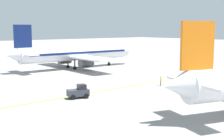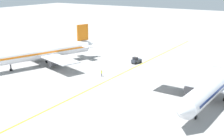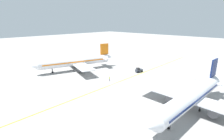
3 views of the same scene
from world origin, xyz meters
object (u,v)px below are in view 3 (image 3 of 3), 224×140
object	(u,v)px
ground_crew_worker	(109,79)
traffic_cone_mid_apron	(195,101)
airplane_adjacent_stand	(76,62)
traffic_cone_near_nose	(174,97)
airplane_at_gate	(192,97)
baggage_tug_dark	(139,70)

from	to	relation	value
ground_crew_worker	traffic_cone_mid_apron	distance (m)	28.17
airplane_adjacent_stand	traffic_cone_near_nose	world-z (taller)	airplane_adjacent_stand
ground_crew_worker	traffic_cone_mid_apron	world-z (taller)	ground_crew_worker
airplane_at_gate	airplane_adjacent_stand	world-z (taller)	same
baggage_tug_dark	airplane_at_gate	bearing A→B (deg)	146.80
airplane_adjacent_stand	ground_crew_worker	xyz separation A→B (m)	(-20.30, 0.23, -2.80)
airplane_at_gate	ground_crew_worker	xyz separation A→B (m)	(28.87, -1.93, -2.80)
airplane_at_gate	traffic_cone_mid_apron	bearing A→B (deg)	-80.46
baggage_tug_dark	airplane_adjacent_stand	bearing A→B (deg)	36.60
airplane_at_gate	traffic_cone_near_nose	xyz separation A→B (m)	(6.15, -4.51, -3.43)
airplane_at_gate	airplane_adjacent_stand	xyz separation A→B (m)	(49.18, -2.17, 0.00)
ground_crew_worker	traffic_cone_near_nose	bearing A→B (deg)	-173.55
airplane_adjacent_stand	baggage_tug_dark	size ratio (longest dim) A/B	10.52
baggage_tug_dark	traffic_cone_mid_apron	size ratio (longest dim) A/B	6.00
airplane_at_gate	traffic_cone_mid_apron	xyz separation A→B (m)	(1.02, -6.10, -3.43)
airplane_at_gate	ground_crew_worker	bearing A→B (deg)	-3.83
airplane_at_gate	baggage_tug_dark	bearing A→B (deg)	-33.20
ground_crew_worker	traffic_cone_near_nose	distance (m)	22.88
traffic_cone_near_nose	traffic_cone_mid_apron	bearing A→B (deg)	-162.73
baggage_tug_dark	traffic_cone_near_nose	distance (m)	25.49
airplane_at_gate	airplane_adjacent_stand	distance (m)	49.22
baggage_tug_dark	traffic_cone_mid_apron	distance (m)	29.26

